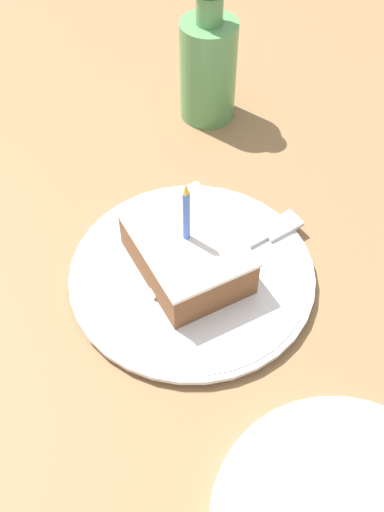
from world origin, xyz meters
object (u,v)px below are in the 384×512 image
object	(u,v)px
cake_slice	(187,252)
bottle	(208,66)
plate	(192,274)
fork	(239,249)

from	to	relation	value
cake_slice	bottle	size ratio (longest dim) A/B	0.72
plate	cake_slice	distance (m)	0.03
plate	cake_slice	xyz separation A→B (m)	(0.00, -0.01, 0.03)
plate	fork	size ratio (longest dim) A/B	1.34
plate	fork	distance (m)	0.06
cake_slice	bottle	distance (m)	0.27
bottle	plate	bearing A→B (deg)	57.65
cake_slice	fork	bearing A→B (deg)	174.35
plate	fork	bearing A→B (deg)	-179.00
plate	bottle	size ratio (longest dim) A/B	1.42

